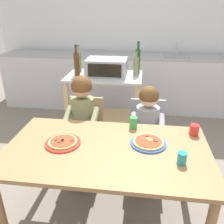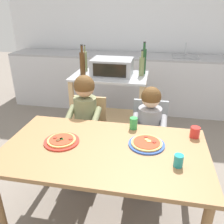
{
  "view_description": "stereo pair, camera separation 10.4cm",
  "coord_description": "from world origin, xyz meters",
  "px_view_note": "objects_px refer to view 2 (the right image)",
  "views": [
    {
      "loc": [
        0.23,
        -1.42,
        1.68
      ],
      "look_at": [
        0.0,
        0.3,
        0.89
      ],
      "focal_mm": 38.05,
      "sensor_mm": 36.0,
      "label": 1
    },
    {
      "loc": [
        0.33,
        -1.4,
        1.68
      ],
      "look_at": [
        0.0,
        0.3,
        0.89
      ],
      "focal_mm": 38.05,
      "sensor_mm": 36.0,
      "label": 2
    }
  ],
  "objects_px": {
    "kitchen_island_cart": "(110,98)",
    "pizza_plate_blue_rimmed": "(147,144)",
    "bottle_brown_beer": "(142,66)",
    "bottle_clear_vinegar": "(82,63)",
    "drinking_cup_red": "(195,132)",
    "toaster_oven": "(112,67)",
    "bottle_tall_green_wine": "(85,61)",
    "drinking_cup_green": "(134,123)",
    "bottle_squat_spirits": "(144,61)",
    "pizza_plate_red_rimmed": "(62,141)",
    "child_in_grey_shirt": "(149,127)",
    "child_in_olive_shirt": "(84,117)",
    "dining_table": "(104,159)",
    "dining_chair_left": "(88,130)",
    "dining_chair_right": "(148,135)",
    "drinking_cup_teal": "(178,161)"
  },
  "relations": [
    {
      "from": "kitchen_island_cart",
      "to": "pizza_plate_blue_rimmed",
      "type": "relative_size",
      "value": 3.45
    },
    {
      "from": "kitchen_island_cart",
      "to": "bottle_brown_beer",
      "type": "bearing_deg",
      "value": 5.54
    },
    {
      "from": "bottle_clear_vinegar",
      "to": "drinking_cup_red",
      "type": "xyz_separation_m",
      "value": [
        1.21,
        -1.04,
        -0.25
      ]
    },
    {
      "from": "kitchen_island_cart",
      "to": "toaster_oven",
      "type": "height_order",
      "value": "toaster_oven"
    },
    {
      "from": "bottle_tall_green_wine",
      "to": "pizza_plate_blue_rimmed",
      "type": "relative_size",
      "value": 1.25
    },
    {
      "from": "drinking_cup_green",
      "to": "bottle_clear_vinegar",
      "type": "bearing_deg",
      "value": 126.53
    },
    {
      "from": "bottle_clear_vinegar",
      "to": "bottle_squat_spirits",
      "type": "height_order",
      "value": "bottle_squat_spirits"
    },
    {
      "from": "bottle_tall_green_wine",
      "to": "kitchen_island_cart",
      "type": "bearing_deg",
      "value": -18.13
    },
    {
      "from": "bottle_clear_vinegar",
      "to": "pizza_plate_red_rimmed",
      "type": "xyz_separation_m",
      "value": [
        0.23,
        -1.31,
        -0.28
      ]
    },
    {
      "from": "child_in_grey_shirt",
      "to": "child_in_olive_shirt",
      "type": "bearing_deg",
      "value": -179.4
    },
    {
      "from": "bottle_brown_beer",
      "to": "drinking_cup_green",
      "type": "distance_m",
      "value": 1.11
    },
    {
      "from": "bottle_brown_beer",
      "to": "pizza_plate_red_rimmed",
      "type": "xyz_separation_m",
      "value": [
        -0.47,
        -1.4,
        -0.25
      ]
    },
    {
      "from": "dining_table",
      "to": "dining_chair_left",
      "type": "relative_size",
      "value": 1.81
    },
    {
      "from": "toaster_oven",
      "to": "dining_table",
      "type": "xyz_separation_m",
      "value": [
        0.21,
        -1.38,
        -0.34
      ]
    },
    {
      "from": "dining_table",
      "to": "child_in_grey_shirt",
      "type": "height_order",
      "value": "child_in_grey_shirt"
    },
    {
      "from": "child_in_olive_shirt",
      "to": "drinking_cup_red",
      "type": "distance_m",
      "value": 1.03
    },
    {
      "from": "dining_chair_right",
      "to": "pizza_plate_blue_rimmed",
      "type": "xyz_separation_m",
      "value": [
        0.0,
        -0.61,
        0.28
      ]
    },
    {
      "from": "drinking_cup_red",
      "to": "drinking_cup_teal",
      "type": "xyz_separation_m",
      "value": [
        -0.15,
        -0.4,
        -0.0
      ]
    },
    {
      "from": "toaster_oven",
      "to": "dining_chair_right",
      "type": "distance_m",
      "value": 0.99
    },
    {
      "from": "pizza_plate_red_rimmed",
      "to": "pizza_plate_blue_rimmed",
      "type": "xyz_separation_m",
      "value": [
        0.62,
        0.08,
        0.0
      ]
    },
    {
      "from": "pizza_plate_blue_rimmed",
      "to": "child_in_grey_shirt",
      "type": "bearing_deg",
      "value": 90.03
    },
    {
      "from": "drinking_cup_teal",
      "to": "bottle_clear_vinegar",
      "type": "bearing_deg",
      "value": 126.58
    },
    {
      "from": "bottle_squat_spirits",
      "to": "pizza_plate_red_rimmed",
      "type": "bearing_deg",
      "value": -107.99
    },
    {
      "from": "kitchen_island_cart",
      "to": "drinking_cup_green",
      "type": "height_order",
      "value": "kitchen_island_cart"
    },
    {
      "from": "kitchen_island_cart",
      "to": "dining_chair_right",
      "type": "xyz_separation_m",
      "value": [
        0.53,
        -0.68,
        -0.11
      ]
    },
    {
      "from": "pizza_plate_red_rimmed",
      "to": "kitchen_island_cart",
      "type": "bearing_deg",
      "value": 86.08
    },
    {
      "from": "dining_table",
      "to": "pizza_plate_blue_rimmed",
      "type": "relative_size",
      "value": 5.55
    },
    {
      "from": "bottle_clear_vinegar",
      "to": "child_in_grey_shirt",
      "type": "relative_size",
      "value": 0.37
    },
    {
      "from": "pizza_plate_red_rimmed",
      "to": "child_in_grey_shirt",
      "type": "bearing_deg",
      "value": 42.03
    },
    {
      "from": "child_in_olive_shirt",
      "to": "pizza_plate_red_rimmed",
      "type": "height_order",
      "value": "child_in_olive_shirt"
    },
    {
      "from": "dining_chair_right",
      "to": "bottle_squat_spirits",
      "type": "bearing_deg",
      "value": 99.5
    },
    {
      "from": "pizza_plate_red_rimmed",
      "to": "drinking_cup_teal",
      "type": "xyz_separation_m",
      "value": [
        0.83,
        -0.13,
        0.03
      ]
    },
    {
      "from": "bottle_clear_vinegar",
      "to": "bottle_tall_green_wine",
      "type": "bearing_deg",
      "value": 95.33
    },
    {
      "from": "bottle_squat_spirits",
      "to": "dining_chair_left",
      "type": "height_order",
      "value": "bottle_squat_spirits"
    },
    {
      "from": "toaster_oven",
      "to": "bottle_squat_spirits",
      "type": "relative_size",
      "value": 1.25
    },
    {
      "from": "dining_chair_right",
      "to": "pizza_plate_blue_rimmed",
      "type": "distance_m",
      "value": 0.67
    },
    {
      "from": "bottle_tall_green_wine",
      "to": "pizza_plate_red_rimmed",
      "type": "height_order",
      "value": "bottle_tall_green_wine"
    },
    {
      "from": "child_in_olive_shirt",
      "to": "child_in_grey_shirt",
      "type": "distance_m",
      "value": 0.63
    },
    {
      "from": "kitchen_island_cart",
      "to": "pizza_plate_red_rimmed",
      "type": "distance_m",
      "value": 1.38
    },
    {
      "from": "child_in_olive_shirt",
      "to": "dining_chair_left",
      "type": "bearing_deg",
      "value": 90.0
    },
    {
      "from": "child_in_olive_shirt",
      "to": "pizza_plate_blue_rimmed",
      "type": "relative_size",
      "value": 4.03
    },
    {
      "from": "pizza_plate_red_rimmed",
      "to": "drinking_cup_green",
      "type": "height_order",
      "value": "drinking_cup_green"
    },
    {
      "from": "toaster_oven",
      "to": "bottle_brown_beer",
      "type": "height_order",
      "value": "bottle_brown_beer"
    },
    {
      "from": "bottle_tall_green_wine",
      "to": "dining_chair_right",
      "type": "height_order",
      "value": "bottle_tall_green_wine"
    },
    {
      "from": "toaster_oven",
      "to": "child_in_grey_shirt",
      "type": "distance_m",
      "value": 1.01
    },
    {
      "from": "kitchen_island_cart",
      "to": "dining_chair_right",
      "type": "relative_size",
      "value": 1.13
    },
    {
      "from": "bottle_tall_green_wine",
      "to": "pizza_plate_red_rimmed",
      "type": "relative_size",
      "value": 1.27
    },
    {
      "from": "bottle_squat_spirits",
      "to": "child_in_grey_shirt",
      "type": "xyz_separation_m",
      "value": [
        0.14,
        -0.94,
        -0.41
      ]
    },
    {
      "from": "dining_chair_right",
      "to": "child_in_olive_shirt",
      "type": "bearing_deg",
      "value": -168.15
    },
    {
      "from": "dining_table",
      "to": "child_in_olive_shirt",
      "type": "height_order",
      "value": "child_in_olive_shirt"
    }
  ]
}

